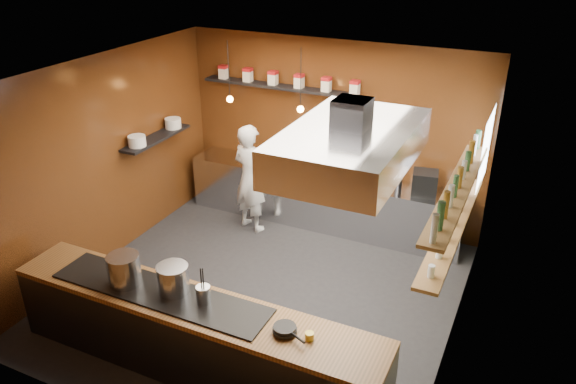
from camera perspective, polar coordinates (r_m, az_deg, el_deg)
The scene contains 26 objects.
floor at distance 7.82m, azimuth -2.71°, elevation -10.16°, with size 5.00×5.00×0.00m, color black.
back_wall at distance 9.15m, azimuth 4.45°, elevation 5.99°, with size 5.00×5.00×0.00m, color #3B1F0A.
left_wall at distance 8.43m, azimuth -18.16°, elevation 2.97°, with size 5.00×5.00×0.00m, color #3B1F0A.
right_wall at distance 6.38m, azimuth 17.34°, elevation -4.45°, with size 5.00×5.00×0.00m, color #454527.
ceiling at distance 6.53m, azimuth -3.26°, elevation 11.68°, with size 5.00×5.00×0.00m, color silver.
window_pane at distance 7.76m, azimuth 19.45°, elevation 4.02°, with size 1.00×1.00×0.00m, color white.
prep_counter at distance 9.28m, azimuth 3.49°, elevation -0.75°, with size 4.60×0.65×0.90m, color silver.
pass_counter at distance 6.47m, azimuth -9.65°, elevation -14.22°, with size 4.40×0.72×0.94m.
tin_shelf at distance 9.16m, azimuth -1.07°, elevation 10.68°, with size 2.60×0.26×0.04m, color black.
plate_shelf at distance 9.01m, azimuth -13.22°, elevation 5.38°, with size 0.30×1.40×0.04m, color black.
bottle_shelf_upper at distance 6.47m, azimuth 16.88°, elevation 0.28°, with size 0.26×2.80×0.04m, color brown.
bottle_shelf_lower at distance 6.68m, azimuth 16.37°, elevation -3.36°, with size 0.26×2.80×0.04m, color brown.
extractor_hood at distance 5.83m, azimuth 6.33°, elevation 4.69°, with size 1.20×2.00×0.72m.
pendant_left at distance 8.85m, azimuth -5.94°, elevation 9.68°, with size 0.10×0.10×0.95m.
pendant_right at distance 8.31m, azimuth 1.27°, elevation 8.75°, with size 0.10×0.10×0.95m.
storage_tins at distance 9.06m, azimuth -0.21°, elevation 11.38°, with size 2.43×0.13×0.22m.
plate_stacks at distance 8.97m, azimuth -13.29°, elevation 5.98°, with size 0.26×1.16×0.16m.
bottles at distance 6.42m, azimuth 17.04°, elevation 1.40°, with size 0.06×2.66×0.24m.
wine_glasses at distance 6.64m, azimuth 16.46°, elevation -2.72°, with size 0.07×2.37×0.13m.
stockpot_large at distance 6.52m, azimuth -16.31°, elevation -7.57°, with size 0.36×0.36×0.35m, color #B6B9BE.
stockpot_small at distance 6.26m, azimuth -11.60°, elevation -8.65°, with size 0.34×0.34×0.32m, color silver.
utensil_crock at distance 6.08m, azimuth -8.59°, elevation -10.26°, with size 0.15×0.15×0.20m, color silver.
frying_pan at distance 5.68m, azimuth -0.30°, elevation -13.75°, with size 0.40×0.26×0.06m.
butter_jar at distance 5.62m, azimuth 2.20°, elevation -14.42°, with size 0.09×0.09×0.08m, color yellow.
espresso_machine at distance 8.57m, azimuth 13.72°, elevation 0.88°, with size 0.36×0.35×0.36m, color black.
chef at distance 8.98m, azimuth -3.86°, elevation 1.43°, with size 0.65×0.43×1.78m, color white.
Camera 1 is at (3.03, -5.56, 4.59)m, focal length 35.00 mm.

